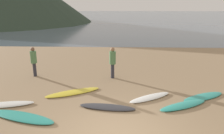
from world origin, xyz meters
The scene contains 11 objects.
ground_plane centered at (0.00, 10.00, -0.10)m, with size 120.00×120.00×0.20m, color #997C5B.
ocean_water centered at (0.00, 63.27, 0.00)m, with size 140.00×100.00×0.01m, color slate.
surfboard_0 centered at (-4.29, 1.79, 0.05)m, with size 2.33×0.51×0.09m, color white.
surfboard_1 centered at (-3.14, 0.96, 0.04)m, with size 2.45×0.59×0.09m, color teal.
surfboard_2 centered at (-1.89, 3.09, 0.04)m, with size 2.35×0.58×0.07m, color yellow.
surfboard_3 centered at (-0.35, 1.77, 0.05)m, with size 2.05×0.50×0.09m, color #333338.
surfboard_4 centered at (1.31, 2.68, 0.04)m, with size 1.97×0.46×0.08m, color white.
surfboard_5 centered at (2.45, 2.02, 0.05)m, with size 2.08×0.49×0.09m, color teal.
surfboard_6 centered at (3.48, 2.84, 0.04)m, with size 2.03×0.54×0.07m, color teal.
person_0 centered at (-0.28, 5.11, 0.94)m, with size 0.32×0.32×1.59m.
person_1 centered at (-4.35, 5.24, 0.91)m, with size 0.31×0.31×1.54m.
Camera 1 is at (0.08, -5.27, 3.63)m, focal length 34.40 mm.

